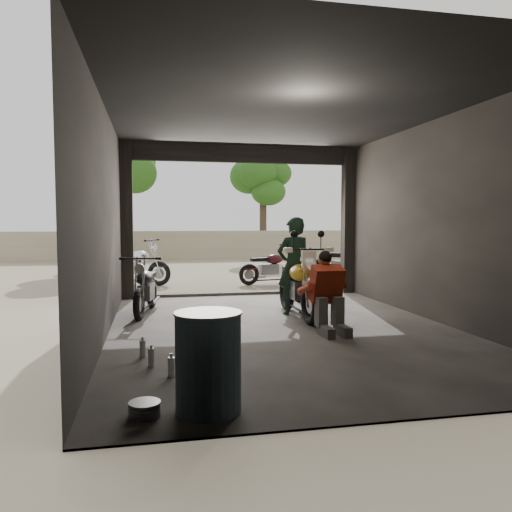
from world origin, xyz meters
name	(u,v)px	position (x,y,z in m)	size (l,w,h in m)	color
ground	(283,330)	(0.00, 0.00, 0.00)	(80.00, 80.00, 0.00)	#7A6D56
garage	(274,242)	(0.00, 0.55, 1.28)	(7.00, 7.13, 3.20)	#2D2B28
boundary_wall	(198,245)	(0.00, 14.00, 0.60)	(18.00, 0.30, 1.20)	gray
tree_left	(121,158)	(-3.00, 12.50, 3.99)	(2.20, 2.20, 5.60)	#382B1E
tree_right	(263,176)	(2.80, 14.00, 3.56)	(2.20, 2.20, 5.00)	#382B1E
main_bike	(298,281)	(0.48, 0.86, 0.60)	(0.74, 1.81, 1.21)	beige
left_bike	(146,285)	(-2.00, 1.66, 0.51)	(0.62, 1.51, 1.02)	black
outside_bike_a	(134,262)	(-2.34, 5.79, 0.58)	(0.71, 1.72, 1.16)	black
outside_bike_b	(271,264)	(1.06, 5.24, 0.51)	(0.62, 1.50, 1.01)	#3A0E16
outside_bike_c	(346,262)	(2.80, 4.50, 0.60)	(0.74, 1.79, 1.21)	black
rider	(294,266)	(0.47, 1.07, 0.84)	(0.61, 0.40, 1.67)	black
mechanic	(330,295)	(0.56, -0.45, 0.57)	(0.58, 0.79, 1.14)	#AC3216
stool	(300,275)	(1.15, 2.95, 0.48)	(0.40, 0.40, 0.56)	black
helmet	(300,264)	(1.14, 2.92, 0.71)	(0.31, 0.33, 0.30)	silver
oil_drum	(208,364)	(-1.43, -3.00, 0.42)	(0.55, 0.55, 0.85)	#395661
sign_post	(396,231)	(3.24, 2.80, 1.40)	(0.70, 0.08, 2.11)	black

